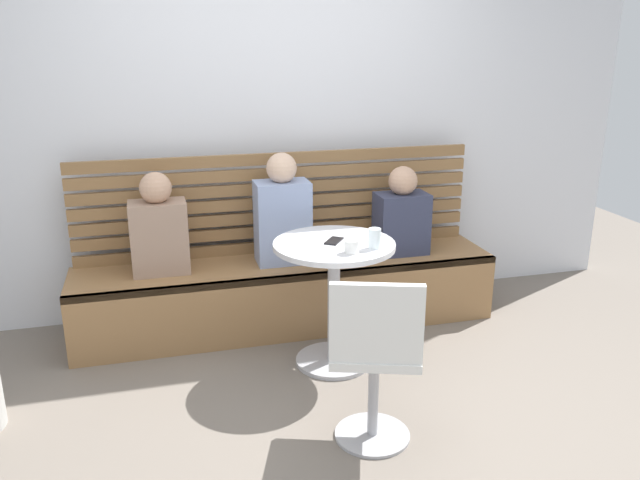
# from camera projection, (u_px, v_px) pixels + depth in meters

# --- Properties ---
(ground) EXTENTS (8.00, 8.00, 0.00)m
(ground) POSITION_uv_depth(u_px,v_px,m) (341.00, 425.00, 3.15)
(ground) COLOR #70665B
(back_wall) EXTENTS (5.20, 0.10, 2.90)m
(back_wall) POSITION_uv_depth(u_px,v_px,m) (271.00, 96.00, 4.22)
(back_wall) COLOR silver
(back_wall) RESTS_ON ground
(booth_bench) EXTENTS (2.70, 0.52, 0.44)m
(booth_bench) POSITION_uv_depth(u_px,v_px,m) (288.00, 294.00, 4.18)
(booth_bench) COLOR olive
(booth_bench) RESTS_ON ground
(booth_backrest) EXTENTS (2.65, 0.04, 0.67)m
(booth_backrest) POSITION_uv_depth(u_px,v_px,m) (279.00, 202.00, 4.24)
(booth_backrest) COLOR olive
(booth_backrest) RESTS_ON booth_bench
(cafe_table) EXTENTS (0.68, 0.68, 0.74)m
(cafe_table) POSITION_uv_depth(u_px,v_px,m) (334.00, 280.00, 3.60)
(cafe_table) COLOR #ADADB2
(cafe_table) RESTS_ON ground
(white_chair) EXTENTS (0.51, 0.51, 0.85)m
(white_chair) POSITION_uv_depth(u_px,v_px,m) (375.00, 355.00, 2.86)
(white_chair) COLOR #ADADB2
(white_chair) RESTS_ON ground
(person_adult) EXTENTS (0.34, 0.22, 0.71)m
(person_adult) POSITION_uv_depth(u_px,v_px,m) (282.00, 214.00, 4.04)
(person_adult) COLOR #8C9EC6
(person_adult) RESTS_ON booth_bench
(person_child_left) EXTENTS (0.34, 0.22, 0.62)m
(person_child_left) POSITION_uv_depth(u_px,v_px,m) (159.00, 229.00, 3.87)
(person_child_left) COLOR #9E7F6B
(person_child_left) RESTS_ON booth_bench
(person_child_middle) EXTENTS (0.34, 0.22, 0.59)m
(person_child_middle) POSITION_uv_depth(u_px,v_px,m) (402.00, 216.00, 4.23)
(person_child_middle) COLOR #333851
(person_child_middle) RESTS_ON booth_bench
(cup_water_clear) EXTENTS (0.07, 0.07, 0.11)m
(cup_water_clear) POSITION_uv_depth(u_px,v_px,m) (375.00, 238.00, 3.42)
(cup_water_clear) COLOR white
(cup_water_clear) RESTS_ON cafe_table
(cup_ceramic_white) EXTENTS (0.08, 0.08, 0.07)m
(cup_ceramic_white) POSITION_uv_depth(u_px,v_px,m) (352.00, 246.00, 3.36)
(cup_ceramic_white) COLOR white
(cup_ceramic_white) RESTS_ON cafe_table
(phone_on_table) EXTENTS (0.14, 0.15, 0.01)m
(phone_on_table) POSITION_uv_depth(u_px,v_px,m) (334.00, 241.00, 3.55)
(phone_on_table) COLOR black
(phone_on_table) RESTS_ON cafe_table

